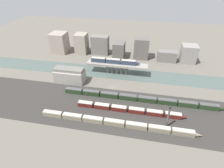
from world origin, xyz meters
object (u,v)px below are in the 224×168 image
at_px(train_yard_far, 140,99).
at_px(warehouse_building, 70,75).
at_px(signal_tower, 168,118).
at_px(train_yard_mid, 130,110).
at_px(train_yard_near, 117,123).
at_px(train_on_bridge, 115,61).

xyz_separation_m(train_yard_far, warehouse_building, (-55.97, 14.35, 3.76)).
bearing_deg(signal_tower, train_yard_mid, 157.66).
distance_m(train_yard_near, train_yard_mid, 14.01).
xyz_separation_m(train_yard_near, train_yard_mid, (6.24, 12.54, -0.04)).
relative_size(train_yard_far, warehouse_building, 4.69).
height_order(train_yard_near, train_yard_mid, train_yard_near).
bearing_deg(train_on_bridge, train_yard_far, -55.46).
bearing_deg(train_yard_near, signal_tower, 7.48).
height_order(warehouse_building, signal_tower, signal_tower).
xyz_separation_m(train_yard_near, signal_tower, (27.86, 3.66, 5.70)).
distance_m(train_yard_mid, warehouse_building, 57.21).
bearing_deg(train_on_bridge, signal_tower, -54.40).
bearing_deg(train_yard_mid, train_on_bridge, 111.06).
distance_m(train_on_bridge, warehouse_building, 38.46).
bearing_deg(train_yard_far, signal_tower, -52.77).
height_order(train_on_bridge, train_yard_mid, train_on_bridge).
relative_size(train_yard_near, train_yard_mid, 1.35).
distance_m(train_yard_near, signal_tower, 28.67).
height_order(train_yard_near, train_yard_far, train_yard_far).
bearing_deg(warehouse_building, train_yard_mid, -27.86).
height_order(train_on_bridge, train_yard_far, train_on_bridge).
distance_m(train_yard_near, train_yard_far, 27.49).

